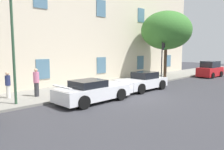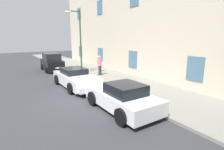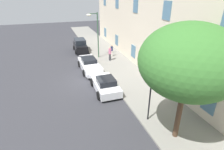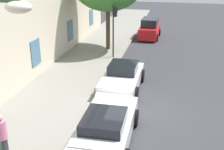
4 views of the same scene
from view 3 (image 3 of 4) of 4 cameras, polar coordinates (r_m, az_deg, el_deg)
name	(u,v)px [view 3 (image 3 of 4)]	position (r m, az deg, el deg)	size (l,w,h in m)	color
ground_plane	(88,81)	(18.59, -7.54, -1.80)	(80.00, 80.00, 0.00)	#333338
sidewalk	(126,75)	(19.68, 4.49, 0.15)	(60.00, 4.30, 0.14)	gray
building_facade	(170,18)	(20.36, 17.74, 16.78)	(36.90, 5.49, 11.57)	beige
sportscar_red_lead	(90,66)	(20.69, -6.94, 2.94)	(4.98, 2.19, 1.32)	white
sportscar_yellow_flank	(105,84)	(16.51, -2.29, -2.79)	(4.50, 2.13, 1.37)	white
hatchback_distant	(80,46)	(27.77, -9.97, 9.01)	(3.95, 1.94, 1.89)	black
tree_near_kerb	(189,61)	(10.01, 23.02, 3.93)	(5.19, 5.19, 6.89)	#473323
traffic_light	(150,88)	(11.89, 11.81, -4.00)	(0.22, 0.36, 3.67)	black
street_lamp	(94,27)	(23.69, -5.54, 14.69)	(0.44, 1.42, 5.79)	#2D5138
pedestrian_admiring	(112,50)	(24.82, -0.09, 7.78)	(0.43, 0.43, 1.61)	silver
pedestrian_strolling	(110,54)	(23.26, -0.65, 6.77)	(0.45, 0.45, 1.77)	#333338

